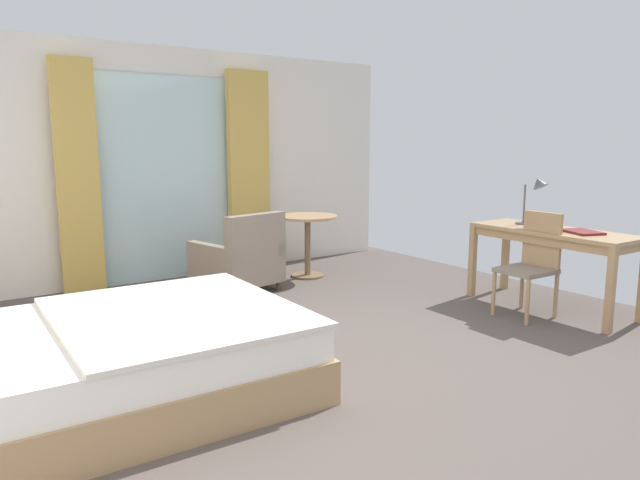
{
  "coord_description": "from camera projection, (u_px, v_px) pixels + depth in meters",
  "views": [
    {
      "loc": [
        -2.54,
        -3.0,
        1.57
      ],
      "look_at": [
        0.14,
        0.77,
        0.79
      ],
      "focal_mm": 32.98,
      "sensor_mm": 36.0,
      "label": 1
    }
  ],
  "objects": [
    {
      "name": "writing_desk",
      "position": [
        553.0,
        239.0,
        5.48
      ],
      "size": [
        0.61,
        1.53,
        0.76
      ],
      "color": "tan",
      "rests_on": "ground"
    },
    {
      "name": "balcony_glass_door",
      "position": [
        167.0,
        179.0,
        6.62
      ],
      "size": [
        1.53,
        0.02,
        2.29
      ],
      "primitive_type": "cube",
      "color": "silver",
      "rests_on": "ground"
    },
    {
      "name": "desk_chair",
      "position": [
        533.0,
        260.0,
        5.28
      ],
      "size": [
        0.45,
        0.42,
        0.94
      ],
      "color": "gray",
      "rests_on": "ground"
    },
    {
      "name": "bed",
      "position": [
        109.0,
        359.0,
        3.54
      ],
      "size": [
        2.26,
        1.7,
        0.93
      ],
      "color": "tan",
      "rests_on": "ground"
    },
    {
      "name": "closed_book",
      "position": [
        582.0,
        232.0,
        5.24
      ],
      "size": [
        0.34,
        0.4,
        0.02
      ],
      "primitive_type": "cube",
      "rotation": [
        0.0,
        0.0,
        -0.36
      ],
      "color": "maroon",
      "rests_on": "writing_desk"
    },
    {
      "name": "curtain_panel_right",
      "position": [
        249.0,
        172.0,
        7.09
      ],
      "size": [
        0.53,
        0.1,
        2.39
      ],
      "primitive_type": "cube",
      "color": "tan",
      "rests_on": "ground"
    },
    {
      "name": "curtain_panel_left",
      "position": [
        78.0,
        178.0,
        5.97
      ],
      "size": [
        0.41,
        0.1,
        2.39
      ],
      "primitive_type": "cube",
      "color": "tan",
      "rests_on": "ground"
    },
    {
      "name": "wall_back",
      "position": [
        173.0,
        165.0,
        6.72
      ],
      "size": [
        5.77,
        0.12,
        2.6
      ],
      "primitive_type": "cube",
      "color": "silver",
      "rests_on": "ground"
    },
    {
      "name": "round_cafe_table",
      "position": [
        308.0,
        231.0,
        6.8
      ],
      "size": [
        0.69,
        0.69,
        0.72
      ],
      "color": "tan",
      "rests_on": "ground"
    },
    {
      "name": "desk_lamp",
      "position": [
        536.0,
        190.0,
        5.67
      ],
      "size": [
        0.16,
        0.3,
        0.49
      ],
      "color": "#4C4C51",
      "rests_on": "writing_desk"
    },
    {
      "name": "ground",
      "position": [
        367.0,
        374.0,
        4.13
      ],
      "size": [
        6.17,
        7.51,
        0.1
      ],
      "primitive_type": "cube",
      "color": "#564C47"
    },
    {
      "name": "armchair_by_window",
      "position": [
        240.0,
        261.0,
        6.17
      ],
      "size": [
        0.85,
        0.9,
        0.84
      ],
      "color": "gray",
      "rests_on": "ground"
    }
  ]
}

